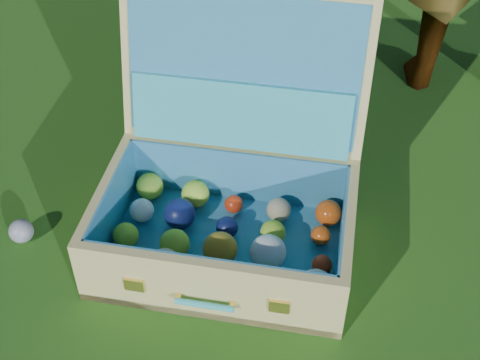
% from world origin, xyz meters
% --- Properties ---
extents(ground, '(60.00, 60.00, 0.00)m').
position_xyz_m(ground, '(0.00, 0.00, 0.00)').
color(ground, '#215114').
rests_on(ground, ground).
extents(stray_ball, '(0.06, 0.06, 0.06)m').
position_xyz_m(stray_ball, '(-0.39, -0.15, 0.03)').
color(stray_ball, '#3F65A6').
rests_on(stray_ball, ground).
extents(suitcase, '(0.71, 0.66, 0.55)m').
position_xyz_m(suitcase, '(0.04, 0.12, 0.16)').
color(suitcase, '#D7C474').
rests_on(suitcase, ground).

